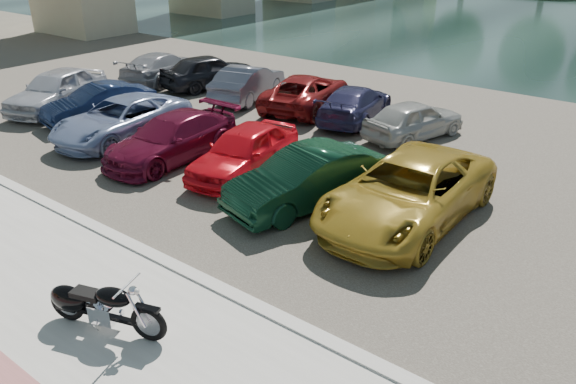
{
  "coord_description": "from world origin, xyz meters",
  "views": [
    {
      "loc": [
        6.46,
        -4.32,
        6.42
      ],
      "look_at": [
        -0.42,
        4.58,
        1.1
      ],
      "focal_mm": 35.0,
      "sensor_mm": 36.0,
      "label": 1
    }
  ],
  "objects_px": {
    "car_1": "(99,104)",
    "car_2": "(122,119)",
    "motorcycle": "(96,305)",
    "car_0": "(57,90)"
  },
  "relations": [
    {
      "from": "car_0",
      "to": "car_1",
      "type": "relative_size",
      "value": 1.14
    },
    {
      "from": "car_2",
      "to": "car_0",
      "type": "bearing_deg",
      "value": 169.94
    },
    {
      "from": "motorcycle",
      "to": "car_1",
      "type": "xyz_separation_m",
      "value": [
        -9.89,
        7.11,
        0.13
      ]
    },
    {
      "from": "car_1",
      "to": "car_2",
      "type": "bearing_deg",
      "value": -6.24
    },
    {
      "from": "car_1",
      "to": "motorcycle",
      "type": "bearing_deg",
      "value": -24.66
    },
    {
      "from": "motorcycle",
      "to": "car_0",
      "type": "distance_m",
      "value": 14.25
    },
    {
      "from": "motorcycle",
      "to": "car_0",
      "type": "bearing_deg",
      "value": 132.31
    },
    {
      "from": "motorcycle",
      "to": "car_0",
      "type": "height_order",
      "value": "car_0"
    },
    {
      "from": "motorcycle",
      "to": "car_2",
      "type": "xyz_separation_m",
      "value": [
        -7.71,
        6.43,
        0.15
      ]
    },
    {
      "from": "motorcycle",
      "to": "car_2",
      "type": "height_order",
      "value": "car_2"
    }
  ]
}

